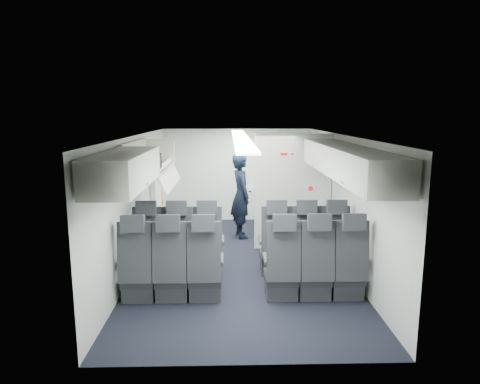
{
  "coord_description": "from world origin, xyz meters",
  "views": [
    {
      "loc": [
        -0.19,
        -6.92,
        2.5
      ],
      "look_at": [
        0.0,
        0.4,
        1.15
      ],
      "focal_mm": 32.0,
      "sensor_mm": 36.0,
      "label": 1
    }
  ],
  "objects_px": {
    "boarding_door": "(157,192)",
    "carry_on_bag": "(148,161)",
    "flight_attendant": "(241,196)",
    "seat_row_mid": "(244,271)",
    "galley_unit": "(279,182)",
    "seat_row_front": "(242,250)"
  },
  "relations": [
    {
      "from": "boarding_door",
      "to": "carry_on_bag",
      "type": "bearing_deg",
      "value": -83.07
    },
    {
      "from": "carry_on_bag",
      "to": "flight_attendant",
      "type": "bearing_deg",
      "value": 55.89
    },
    {
      "from": "galley_unit",
      "to": "flight_attendant",
      "type": "height_order",
      "value": "galley_unit"
    },
    {
      "from": "seat_row_mid",
      "to": "seat_row_front",
      "type": "bearing_deg",
      "value": 90.0
    },
    {
      "from": "boarding_door",
      "to": "flight_attendant",
      "type": "xyz_separation_m",
      "value": [
        1.69,
        0.02,
        -0.1
      ]
    },
    {
      "from": "boarding_door",
      "to": "carry_on_bag",
      "type": "xyz_separation_m",
      "value": [
        0.27,
        -2.22,
        0.86
      ]
    },
    {
      "from": "seat_row_mid",
      "to": "flight_attendant",
      "type": "height_order",
      "value": "flight_attendant"
    },
    {
      "from": "seat_row_front",
      "to": "carry_on_bag",
      "type": "height_order",
      "value": "carry_on_bag"
    },
    {
      "from": "galley_unit",
      "to": "boarding_door",
      "type": "xyz_separation_m",
      "value": [
        -2.59,
        -1.17,
        0.0
      ]
    },
    {
      "from": "seat_row_front",
      "to": "carry_on_bag",
      "type": "xyz_separation_m",
      "value": [
        -1.37,
        -0.14,
        1.41
      ]
    },
    {
      "from": "flight_attendant",
      "to": "seat_row_mid",
      "type": "bearing_deg",
      "value": 165.91
    },
    {
      "from": "boarding_door",
      "to": "carry_on_bag",
      "type": "height_order",
      "value": "carry_on_bag"
    },
    {
      "from": "carry_on_bag",
      "to": "galley_unit",
      "type": "bearing_deg",
      "value": 53.83
    },
    {
      "from": "seat_row_mid",
      "to": "boarding_door",
      "type": "bearing_deg",
      "value": 118.77
    },
    {
      "from": "galley_unit",
      "to": "boarding_door",
      "type": "relative_size",
      "value": 1.02
    },
    {
      "from": "seat_row_mid",
      "to": "galley_unit",
      "type": "height_order",
      "value": "galley_unit"
    },
    {
      "from": "galley_unit",
      "to": "carry_on_bag",
      "type": "xyz_separation_m",
      "value": [
        -2.32,
        -3.39,
        0.86
      ]
    },
    {
      "from": "seat_row_mid",
      "to": "carry_on_bag",
      "type": "xyz_separation_m",
      "value": [
        -1.37,
        0.76,
        1.41
      ]
    },
    {
      "from": "seat_row_front",
      "to": "seat_row_mid",
      "type": "relative_size",
      "value": 1.0
    },
    {
      "from": "galley_unit",
      "to": "carry_on_bag",
      "type": "height_order",
      "value": "carry_on_bag"
    },
    {
      "from": "seat_row_mid",
      "to": "carry_on_bag",
      "type": "bearing_deg",
      "value": 150.89
    },
    {
      "from": "seat_row_mid",
      "to": "galley_unit",
      "type": "xyz_separation_m",
      "value": [
        0.95,
        4.15,
        0.55
      ]
    }
  ]
}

